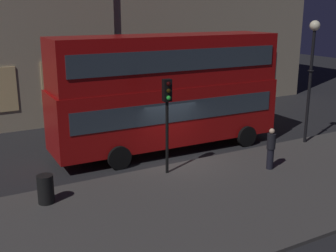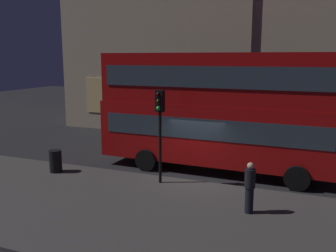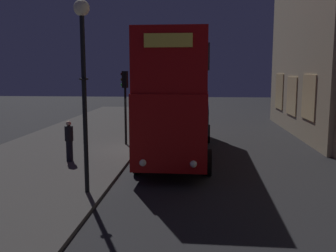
{
  "view_description": "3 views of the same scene",
  "coord_description": "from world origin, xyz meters",
  "px_view_note": "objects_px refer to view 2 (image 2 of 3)",
  "views": [
    {
      "loc": [
        -8.75,
        -15.15,
        6.43
      ],
      "look_at": [
        -0.07,
        0.42,
        1.54
      ],
      "focal_mm": 45.47,
      "sensor_mm": 36.0,
      "label": 1
    },
    {
      "loc": [
        4.75,
        -14.63,
        5.18
      ],
      "look_at": [
        -1.43,
        0.63,
        2.13
      ],
      "focal_mm": 39.99,
      "sensor_mm": 36.0,
      "label": 2
    },
    {
      "loc": [
        18.18,
        2.47,
        3.87
      ],
      "look_at": [
        0.65,
        1.11,
        1.34
      ],
      "focal_mm": 40.63,
      "sensor_mm": 36.0,
      "label": 3
    }
  ],
  "objects_px": {
    "traffic_light_near_kerb": "(160,117)",
    "litter_bin": "(56,161)",
    "pedestrian": "(250,187)",
    "double_decker_bus": "(218,107)"
  },
  "relations": [
    {
      "from": "double_decker_bus",
      "to": "traffic_light_near_kerb",
      "type": "relative_size",
      "value": 2.89
    },
    {
      "from": "pedestrian",
      "to": "litter_bin",
      "type": "bearing_deg",
      "value": 167.31
    },
    {
      "from": "traffic_light_near_kerb",
      "to": "litter_bin",
      "type": "xyz_separation_m",
      "value": [
        -4.89,
        -0.4,
        -2.23
      ]
    },
    {
      "from": "pedestrian",
      "to": "litter_bin",
      "type": "relative_size",
      "value": 1.74
    },
    {
      "from": "traffic_light_near_kerb",
      "to": "litter_bin",
      "type": "height_order",
      "value": "traffic_light_near_kerb"
    },
    {
      "from": "pedestrian",
      "to": "litter_bin",
      "type": "distance_m",
      "value": 8.88
    },
    {
      "from": "traffic_light_near_kerb",
      "to": "litter_bin",
      "type": "distance_m",
      "value": 5.39
    },
    {
      "from": "traffic_light_near_kerb",
      "to": "pedestrian",
      "type": "height_order",
      "value": "traffic_light_near_kerb"
    },
    {
      "from": "double_decker_bus",
      "to": "litter_bin",
      "type": "bearing_deg",
      "value": -152.02
    },
    {
      "from": "double_decker_bus",
      "to": "litter_bin",
      "type": "relative_size",
      "value": 11.08
    }
  ]
}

